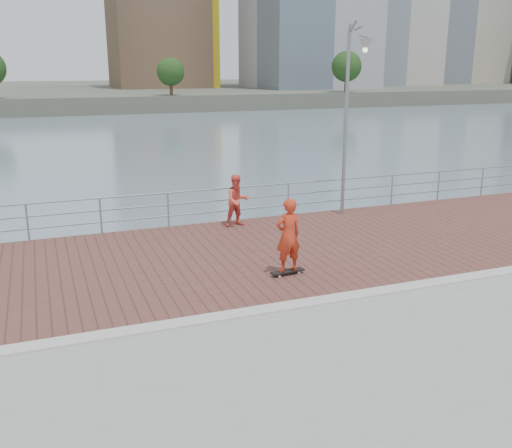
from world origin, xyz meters
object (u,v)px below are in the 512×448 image
object	(u,v)px
skateboarder	(288,235)
bystander	(237,201)
street_lamp	(354,87)
guardrail	(200,203)

from	to	relation	value
skateboarder	bystander	distance (m)	4.56
street_lamp	skateboarder	distance (m)	6.81
skateboarder	bystander	world-z (taller)	skateboarder
street_lamp	bystander	bearing A→B (deg)	176.41
street_lamp	bystander	world-z (taller)	street_lamp
street_lamp	bystander	xyz separation A→B (m)	(-3.85, 0.24, -3.42)
guardrail	skateboarder	size ratio (longest dim) A/B	21.60
street_lamp	skateboarder	bearing A→B (deg)	-133.95
bystander	skateboarder	bearing A→B (deg)	-98.32
street_lamp	bystander	size ratio (longest dim) A/B	3.68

